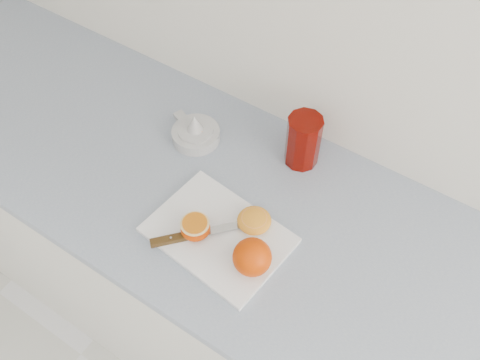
% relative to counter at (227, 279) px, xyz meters
% --- Properties ---
extents(counter, '(2.61, 0.64, 0.89)m').
position_rel_counter_xyz_m(counter, '(0.00, 0.00, 0.00)').
color(counter, white).
rests_on(counter, ground).
extents(cutting_board, '(0.33, 0.25, 0.01)m').
position_rel_counter_xyz_m(cutting_board, '(0.06, -0.10, 0.45)').
color(cutting_board, white).
rests_on(cutting_board, counter).
extents(whole_orange, '(0.09, 0.09, 0.09)m').
position_rel_counter_xyz_m(whole_orange, '(0.17, -0.13, 0.50)').
color(whole_orange, '#CA4D00').
rests_on(whole_orange, cutting_board).
extents(half_orange, '(0.07, 0.07, 0.04)m').
position_rel_counter_xyz_m(half_orange, '(0.01, -0.13, 0.48)').
color(half_orange, '#CA4D00').
rests_on(half_orange, cutting_board).
extents(squeezed_shell, '(0.08, 0.08, 0.03)m').
position_rel_counter_xyz_m(squeezed_shell, '(0.11, -0.04, 0.47)').
color(squeezed_shell, orange).
rests_on(squeezed_shell, cutting_board).
extents(paring_knife, '(0.16, 0.17, 0.01)m').
position_rel_counter_xyz_m(paring_knife, '(-0.01, -0.16, 0.46)').
color(paring_knife, '#463011').
rests_on(paring_knife, cutting_board).
extents(citrus_juicer, '(0.16, 0.13, 0.08)m').
position_rel_counter_xyz_m(citrus_juicer, '(-0.17, 0.11, 0.47)').
color(citrus_juicer, silver).
rests_on(citrus_juicer, counter).
extents(red_tumbler, '(0.09, 0.09, 0.14)m').
position_rel_counter_xyz_m(red_tumbler, '(0.10, 0.20, 0.51)').
color(red_tumbler, '#5D0600').
rests_on(red_tumbler, counter).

